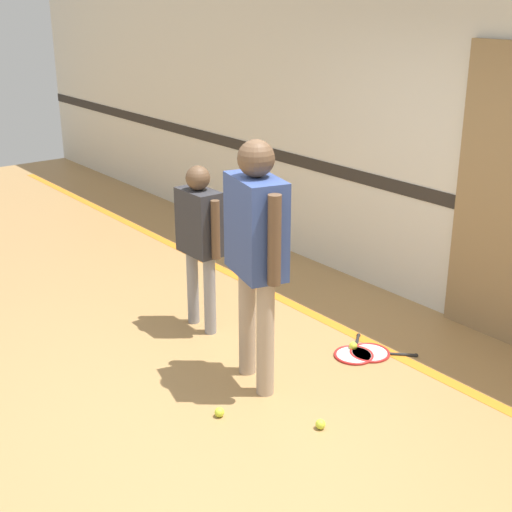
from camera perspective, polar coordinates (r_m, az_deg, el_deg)
The scene contains 10 objects.
ground_plane at distance 5.06m, azimuth -1.47°, elevation -11.38°, with size 16.00×16.00×0.00m, color #A87F4C.
wall_back at distance 6.06m, azimuth 16.32°, elevation 9.42°, with size 16.00×0.07×3.20m.
floor_stripe at distance 5.86m, azimuth 9.25°, elevation -6.91°, with size 14.40×0.10×0.01m.
person_instructor at distance 4.80m, azimuth 0.00°, elevation 1.36°, with size 0.66×0.39×1.78m.
person_student_left at distance 5.75m, azimuth -4.55°, elevation 2.05°, with size 0.53×0.22×1.39m.
racket_spare_on_floor at distance 5.70m, azimuth 9.26°, elevation -7.65°, with size 0.50×0.49×0.03m.
racket_second_spare at distance 5.66m, azimuth 7.85°, elevation -7.77°, with size 0.45×0.51×0.03m.
tennis_ball_near_instructor at distance 4.87m, azimuth -2.95°, elevation -12.37°, with size 0.07×0.07×0.07m, color #CCE038.
tennis_ball_by_spare_racket at distance 5.73m, azimuth 7.78°, elevation -7.14°, with size 0.07×0.07×0.07m, color #CCE038.
tennis_ball_stray_left at distance 4.76m, azimuth 5.18°, elevation -13.26°, with size 0.07×0.07×0.07m, color #CCE038.
Camera 1 is at (3.46, -2.56, 2.66)m, focal length 50.00 mm.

